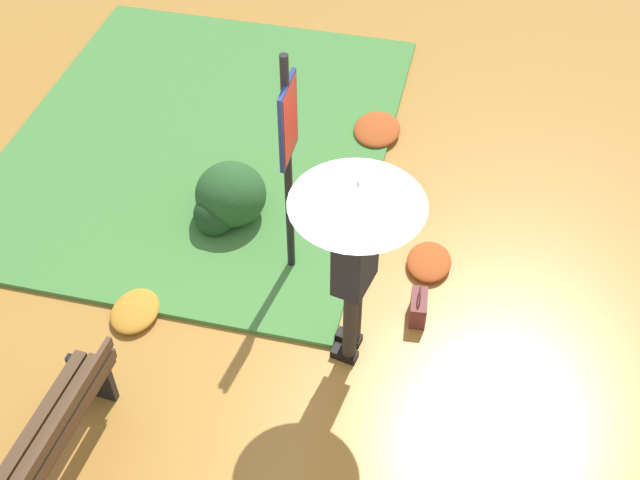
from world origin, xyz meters
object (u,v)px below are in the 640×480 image
person_with_umbrella (356,227)px  handbag (418,307)px  info_sign_post (288,146)px  park_bench (56,437)px

person_with_umbrella → handbag: (-0.56, 0.48, -1.42)m
info_sign_post → handbag: bearing=75.4°
person_with_umbrella → info_sign_post: bearing=-140.3°
person_with_umbrella → info_sign_post: info_sign_post is taller
person_with_umbrella → park_bench: (1.46, -1.89, -1.15)m
person_with_umbrella → handbag: bearing=139.4°
person_with_umbrella → handbag: 1.61m
info_sign_post → handbag: info_sign_post is taller
info_sign_post → park_bench: (2.34, -1.15, -1.04)m
info_sign_post → handbag: 1.82m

